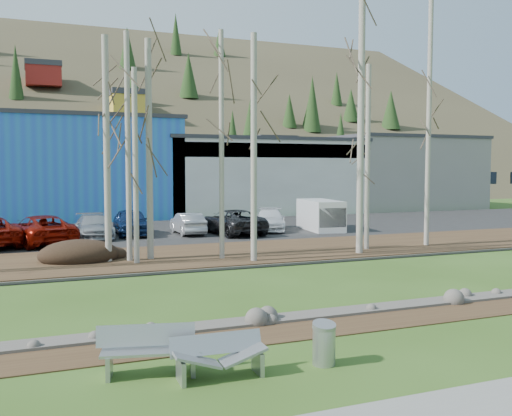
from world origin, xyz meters
name	(u,v)px	position (x,y,z in m)	size (l,w,h in m)	color
ground	(386,349)	(0.00, 0.00, 0.00)	(200.00, 200.00, 0.00)	#2E4A15
footpath	(505,407)	(0.00, -3.50, 0.02)	(80.00, 2.00, 0.04)	slate
dirt_strip	(339,325)	(0.00, 2.10, 0.01)	(80.00, 1.80, 0.03)	#382616
near_bank_rocks	(321,316)	(0.00, 3.10, 0.00)	(80.00, 0.80, 0.50)	#47423D
river	(265,287)	(0.00, 7.20, 0.00)	(80.00, 8.00, 0.90)	black
far_bank_rocks	(226,268)	(0.00, 11.30, 0.00)	(80.00, 0.80, 0.46)	#47423D
far_bank	(204,255)	(0.00, 14.50, 0.07)	(80.00, 7.00, 0.15)	#382616
parking_lot	(157,232)	(0.00, 25.00, 0.07)	(80.00, 14.00, 0.14)	black
building_blue	(48,168)	(-6.00, 39.00, 4.16)	(20.40, 12.24, 8.30)	#2779C7
building_white	(252,176)	(12.00, 38.98, 3.41)	(18.36, 12.24, 6.80)	beige
building_grey	(395,173)	(28.00, 39.00, 3.66)	(14.28, 12.24, 7.30)	gray
hillside	(77,83)	(0.00, 84.00, 17.50)	(160.00, 72.00, 35.00)	#332E1E
bench_intact	(150,350)	(-5.33, 0.38, 0.49)	(2.04, 1.02, 0.98)	#9EA0A3
bench_damaged	(219,356)	(-4.09, -0.27, 0.42)	(1.89, 0.68, 0.83)	#9EA0A3
litter_bin	(324,345)	(-1.83, -0.41, 0.41)	(0.48, 0.48, 0.82)	#9EA0A3
seagull	(202,345)	(-4.01, 1.23, 0.19)	(0.47, 0.22, 0.34)	gold
dirt_mound	(79,253)	(-5.55, 14.66, 0.48)	(3.39, 2.39, 0.66)	black
birch_2	(107,149)	(-4.38, 14.04, 4.91)	(0.28, 0.28, 9.52)	#A9A699
birch_3	(128,147)	(-3.52, 13.85, 5.00)	(0.23, 0.23, 9.71)	#A9A699
birch_4	(254,148)	(1.44, 11.85, 4.96)	(0.27, 0.27, 9.63)	#A9A699
birch_5	(135,166)	(-3.34, 13.16, 4.20)	(0.23, 0.23, 8.11)	#A9A699
birch_6	(222,145)	(0.37, 12.99, 5.11)	(0.22, 0.22, 9.92)	#A9A699
birch_7	(361,128)	(6.85, 12.08, 5.99)	(0.31, 0.31, 11.68)	#A9A699
birch_8	(368,157)	(7.90, 13.11, 4.64)	(0.24, 0.24, 8.97)	#A9A699
birch_9	(429,121)	(11.57, 13.18, 6.54)	(0.25, 0.25, 12.77)	#A9A699
birch_10	(149,150)	(-2.58, 14.04, 4.91)	(0.28, 0.28, 9.52)	#A9A699
car_2	(41,230)	(-6.96, 20.92, 0.91)	(2.54, 5.51, 1.53)	maroon
car_3	(94,226)	(-4.08, 22.69, 0.81)	(1.88, 4.62, 1.34)	#959A9E
car_4	(131,222)	(-1.87, 23.33, 0.92)	(1.84, 4.58, 1.56)	navy
car_5	(188,223)	(1.37, 22.53, 0.79)	(1.37, 3.93, 1.30)	#ADAEB0
car_6	(232,222)	(3.89, 21.60, 0.89)	(2.48, 5.38, 1.50)	#232326
car_7	(270,220)	(6.78, 22.59, 0.82)	(1.91, 4.71, 1.37)	white
van_white	(321,215)	(9.95, 21.55, 1.10)	(2.42, 4.60, 1.92)	white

